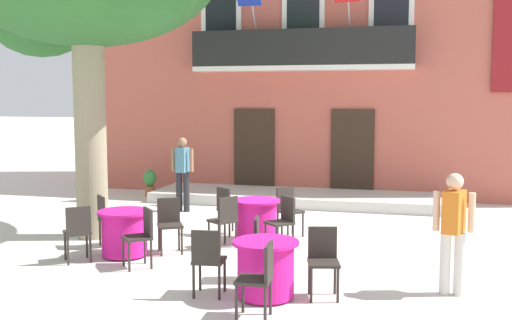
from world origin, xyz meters
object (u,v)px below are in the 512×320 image
Objects in this scene: cafe_table_front at (266,269)px; cafe_chair_front_1 at (323,257)px; cafe_chair_front_3 at (208,257)px; cafe_table_near_tree at (256,220)px; ground_planter_left at (150,181)px; cafe_chair_middle_3 at (170,221)px; pedestrian_mid_plaza at (453,227)px; cafe_chair_front_0 at (260,275)px; cafe_chair_near_tree_3 at (225,218)px; cafe_table_middle at (124,233)px; pedestrian_near_entrance at (183,170)px; cafe_chair_near_tree_0 at (283,219)px; cafe_chair_middle_0 at (107,217)px; cafe_chair_middle_1 at (78,230)px; cafe_chair_near_tree_2 at (228,207)px; cafe_chair_near_tree_1 at (288,208)px; cafe_chair_front_2 at (264,244)px; cafe_chair_middle_2 at (142,233)px.

cafe_table_front is 0.77m from cafe_chair_front_1.
cafe_table_front is 0.77m from cafe_chair_front_3.
ground_planter_left is at bearing 133.83° from cafe_table_near_tree.
cafe_chair_middle_3 is 4.63m from pedestrian_mid_plaza.
cafe_chair_front_3 is at bearing 144.88° from cafe_chair_front_0.
cafe_chair_front_1 is at bearing 19.07° from cafe_table_front.
cafe_chair_near_tree_3 and cafe_chair_middle_3 have the same top height.
cafe_chair_near_tree_3 is at bearing -53.24° from ground_planter_left.
cafe_table_middle is 0.51× the size of pedestrian_near_entrance.
cafe_chair_near_tree_0 is 1.00× the size of cafe_chair_middle_0.
pedestrian_near_entrance is at bearing 122.96° from cafe_chair_near_tree_3.
cafe_chair_middle_1 is 6.41m from ground_planter_left.
cafe_table_near_tree is 0.77m from cafe_chair_near_tree_2.
pedestrian_mid_plaza is at bearing -33.91° from cafe_chair_near_tree_0.
cafe_chair_near_tree_1 is 1.51m from cafe_chair_near_tree_3.
pedestrian_mid_plaza is (5.09, -0.69, 0.52)m from cafe_table_middle.
cafe_chair_near_tree_3 is 0.96m from cafe_chair_middle_3.
pedestrian_mid_plaza reaches higher than cafe_chair_front_2.
cafe_table_front is at bearing -55.76° from ground_planter_left.
cafe_chair_middle_3 is 2.83m from cafe_table_front.
cafe_chair_middle_3 is (-1.81, -0.66, 0.00)m from cafe_chair_near_tree_0.
cafe_table_front is 0.51× the size of pedestrian_near_entrance.
cafe_chair_middle_1 reaches higher than cafe_table_near_tree.
ground_planter_left is at bearing 122.22° from cafe_chair_front_0.
pedestrian_mid_plaza is at bearing 16.88° from cafe_chair_front_1.
cafe_chair_middle_0 is at bearing -73.39° from ground_planter_left.
cafe_chair_front_1 and cafe_chair_front_3 have the same top height.
cafe_chair_near_tree_2 is 1.05× the size of cafe_table_middle.
cafe_chair_near_tree_2 and cafe_chair_front_1 have the same top height.
cafe_chair_front_0 is (3.41, -2.68, 0.00)m from cafe_chair_middle_0.
cafe_chair_middle_1 and cafe_chair_middle_2 have the same top height.
cafe_chair_near_tree_1 is 3.16m from cafe_table_middle.
cafe_chair_front_3 is at bearing -121.60° from cafe_chair_front_2.
cafe_chair_middle_1 is 1.00× the size of cafe_chair_middle_2.
cafe_chair_near_tree_3 is 1.71m from cafe_table_middle.
cafe_chair_front_1 is 1.00× the size of cafe_chair_front_3.
cafe_chair_middle_0 and cafe_chair_front_0 have the same top height.
cafe_chair_middle_2 and cafe_chair_front_3 have the same top height.
cafe_chair_front_0 is (0.41, -3.28, 0.00)m from cafe_chair_near_tree_0.
cafe_chair_middle_0 is 1.00× the size of cafe_chair_front_0.
cafe_table_near_tree is 1.00× the size of cafe_table_front.
cafe_table_front is 6.28m from pedestrian_near_entrance.
cafe_table_middle is 0.77m from cafe_chair_middle_0.
cafe_chair_front_0 is (2.23, -2.62, 0.00)m from cafe_chair_middle_3.
cafe_chair_front_0 is (0.53, -4.34, 0.00)m from cafe_chair_near_tree_1.
ground_planter_left is 9.63m from pedestrian_mid_plaza.
cafe_chair_near_tree_3 and cafe_chair_front_3 have the same top height.
cafe_chair_front_1 is 0.54× the size of pedestrian_near_entrance.
cafe_chair_near_tree_1 is 1.05× the size of cafe_table_middle.
cafe_chair_near_tree_1 is 3.53m from cafe_chair_front_1.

